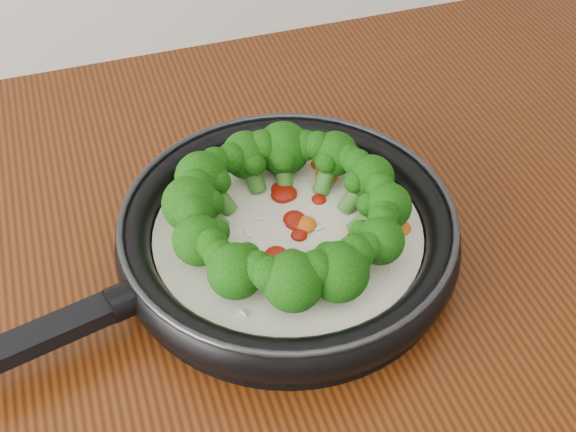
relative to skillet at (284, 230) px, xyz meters
name	(u,v)px	position (x,y,z in m)	size (l,w,h in m)	color
skillet	(284,230)	(0.00, 0.00, 0.00)	(0.50, 0.37, 0.09)	black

